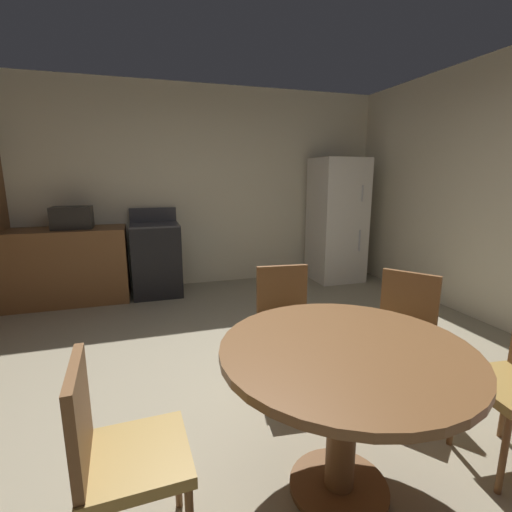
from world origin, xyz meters
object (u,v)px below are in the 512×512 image
at_px(refrigerator, 337,220).
at_px(microwave, 72,218).
at_px(chair_northeast, 403,328).
at_px(dining_table, 345,379).
at_px(chair_west, 117,450).
at_px(oven_range, 156,259).
at_px(chair_north, 286,319).

distance_m(refrigerator, microwave, 3.50).
xyz_separation_m(microwave, chair_northeast, (2.42, -2.87, -0.53)).
distance_m(dining_table, chair_west, 1.00).
bearing_deg(dining_table, microwave, 115.15).
height_order(oven_range, chair_northeast, oven_range).
xyz_separation_m(microwave, dining_table, (1.62, -3.46, -0.43)).
height_order(refrigerator, microwave, refrigerator).
xyz_separation_m(dining_table, chair_northeast, (0.80, 0.59, -0.10)).
bearing_deg(oven_range, chair_northeast, -62.59).
height_order(chair_northeast, chair_west, same).
xyz_separation_m(chair_north, chair_west, (-1.10, -1.03, 0.00)).
xyz_separation_m(refrigerator, microwave, (-3.49, 0.05, 0.15)).
height_order(dining_table, chair_northeast, chair_northeast).
xyz_separation_m(oven_range, chair_northeast, (1.49, -2.87, 0.03)).
distance_m(oven_range, refrigerator, 2.60).
xyz_separation_m(refrigerator, chair_west, (-2.86, -3.45, -0.38)).
distance_m(oven_range, chair_northeast, 3.24).
height_order(microwave, dining_table, microwave).
distance_m(chair_north, chair_west, 1.50).
bearing_deg(chair_northeast, microwave, -86.16).
relative_size(chair_north, chair_northeast, 1.00).
bearing_deg(chair_west, chair_northeast, 16.97).
distance_m(chair_north, chair_northeast, 0.80).
height_order(oven_range, refrigerator, refrigerator).
xyz_separation_m(refrigerator, chair_north, (-1.77, -2.42, -0.38)).
bearing_deg(dining_table, chair_north, 83.81).
bearing_deg(chair_west, oven_range, 82.75).
bearing_deg(refrigerator, oven_range, 178.80).
height_order(refrigerator, dining_table, refrigerator).
height_order(chair_north, chair_northeast, same).
relative_size(oven_range, microwave, 2.50).
bearing_deg(microwave, chair_north, -55.02).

